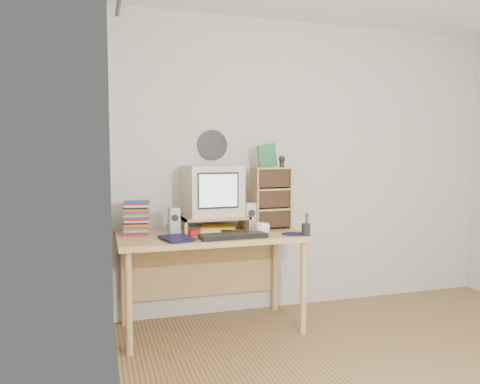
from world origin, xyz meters
TOP-DOWN VIEW (x-y plane):
  - back_wall at (0.00, 1.75)m, footprint 3.50×0.00m
  - left_wall at (-1.75, 0.00)m, footprint 0.00×3.50m
  - curtain at (-1.71, 0.48)m, footprint 0.00×2.20m
  - wall_disc at (-0.93, 1.73)m, footprint 0.25×0.02m
  - desk at (-1.03, 1.44)m, footprint 1.40×0.70m
  - monitor_riser at (-0.98, 1.48)m, footprint 0.52×0.30m
  - crt_monitor at (-0.97, 1.53)m, footprint 0.44×0.44m
  - speaker_left at (-1.31, 1.42)m, footprint 0.09×0.09m
  - speaker_right at (-0.70, 1.43)m, footprint 0.09×0.09m
  - keyboard at (-0.92, 1.15)m, footprint 0.50×0.19m
  - dvd_stack at (-1.58, 1.49)m, footprint 0.20×0.15m
  - cd_rack at (-0.50, 1.47)m, footprint 0.31×0.17m
  - mug at (-0.67, 1.22)m, footprint 0.14×0.14m
  - diary at (-1.42, 1.18)m, footprint 0.27×0.23m
  - mousepad at (-0.44, 1.17)m, footprint 0.20×0.20m
  - pen_cup at (-0.38, 1.09)m, footprint 0.07×0.07m
  - papers at (-1.03, 1.49)m, footprint 0.35×0.30m
  - red_box at (-1.17, 1.33)m, footprint 0.10×0.08m
  - game_box at (-0.53, 1.49)m, footprint 0.15×0.04m
  - webcam at (-0.42, 1.45)m, footprint 0.06×0.06m

SIDE VIEW (x-z plane):
  - desk at x=-1.03m, z-range 0.24..0.99m
  - mousepad at x=-0.44m, z-range 0.75..0.75m
  - keyboard at x=-0.92m, z-range 0.75..0.78m
  - papers at x=-1.03m, z-range 0.75..0.79m
  - red_box at x=-1.17m, z-range 0.75..0.79m
  - diary at x=-1.42m, z-range 0.75..0.80m
  - mug at x=-0.67m, z-range 0.75..0.84m
  - pen_cup at x=-0.38m, z-range 0.75..0.88m
  - monitor_riser at x=-0.98m, z-range 0.78..0.90m
  - speaker_left at x=-1.31m, z-range 0.75..0.96m
  - speaker_right at x=-0.70m, z-range 0.75..0.97m
  - dvd_stack at x=-1.58m, z-range 0.75..1.01m
  - cd_rack at x=-0.50m, z-range 0.75..1.25m
  - crt_monitor at x=-0.97m, z-range 0.87..1.27m
  - curtain at x=-1.71m, z-range 0.05..2.25m
  - back_wall at x=0.00m, z-range -0.50..3.00m
  - left_wall at x=-1.75m, z-range -0.50..3.00m
  - webcam at x=-0.42m, z-range 1.25..1.34m
  - game_box at x=-0.53m, z-range 1.25..1.44m
  - wall_disc at x=-0.93m, z-range 1.30..1.55m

